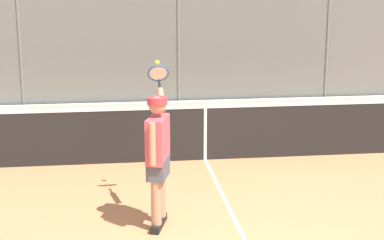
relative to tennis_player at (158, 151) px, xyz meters
name	(u,v)px	position (x,y,z in m)	size (l,w,h in m)	color
fence_backdrop	(176,49)	(-1.00, -7.66, 0.30)	(17.45, 1.37, 2.93)	slate
tennis_net	(205,132)	(-1.00, -2.72, -0.50)	(9.99, 0.09, 1.07)	#2D2D2D
tennis_player	(158,151)	(0.00, 0.00, 0.00)	(0.40, 1.42, 1.99)	black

